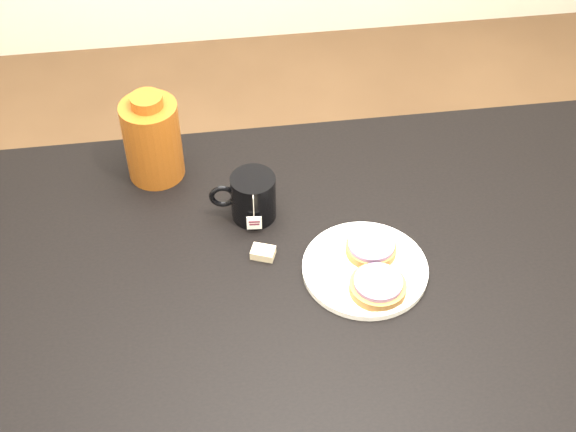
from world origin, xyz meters
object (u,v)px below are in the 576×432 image
at_px(plate, 365,268).
at_px(mug, 252,197).
at_px(table, 336,296).
at_px(bagel_front, 378,286).
at_px(bagel_back, 371,247).
at_px(bagel_package, 152,139).
at_px(teabag_pouch, 263,253).

height_order(plate, mug, mug).
bearing_deg(mug, table, -44.33).
distance_m(table, bagel_front, 0.14).
xyz_separation_m(bagel_back, bagel_package, (-0.41, 0.30, 0.07)).
bearing_deg(plate, mug, 137.30).
xyz_separation_m(table, bagel_back, (0.07, 0.02, 0.11)).
bearing_deg(table, plate, -13.49).
xyz_separation_m(table, bagel_package, (-0.34, 0.33, 0.18)).
distance_m(plate, mug, 0.27).
bearing_deg(table, teabag_pouch, 158.61).
relative_size(plate, bagel_front, 1.65).
xyz_separation_m(table, mug, (-0.15, 0.17, 0.13)).
height_order(table, bagel_back, bagel_back).
bearing_deg(table, bagel_front, -49.46).
relative_size(plate, bagel_package, 1.18).
bearing_deg(bagel_back, teabag_pouch, 171.74).
height_order(bagel_front, mug, mug).
height_order(bagel_back, mug, mug).
relative_size(bagel_back, teabag_pouch, 2.82).
xyz_separation_m(mug, bagel_package, (-0.19, 0.16, 0.04)).
bearing_deg(bagel_front, mug, 130.67).
height_order(bagel_back, bagel_front, same).
bearing_deg(teabag_pouch, mug, 93.87).
bearing_deg(plate, bagel_front, -79.91).
bearing_deg(bagel_front, table, 130.54).
xyz_separation_m(bagel_back, bagel_front, (-0.01, -0.10, -0.00)).
relative_size(plate, mug, 1.74).
bearing_deg(mug, bagel_front, -44.39).
relative_size(mug, teabag_pouch, 3.07).
relative_size(teabag_pouch, bagel_package, 0.22).
bearing_deg(bagel_package, teabag_pouch, -53.82).
bearing_deg(bagel_back, table, -160.92).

